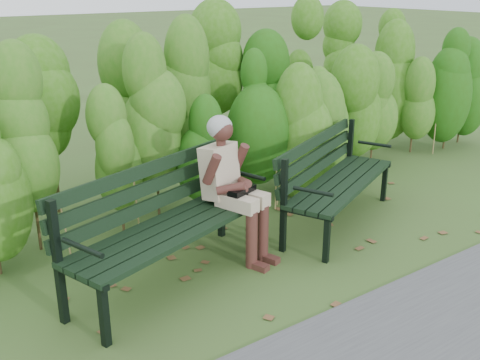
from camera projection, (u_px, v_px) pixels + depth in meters
ground at (261, 265)px, 5.30m from camera, size 80.00×80.00×0.00m
hedge_band at (163, 100)px, 6.31m from camera, size 11.04×1.67×2.42m
leaf_litter at (267, 268)px, 5.24m from camera, size 6.02×2.26×0.01m
bench_left at (162, 215)px, 4.88m from camera, size 2.17×1.27×1.03m
bench_right at (332, 174)px, 6.06m from camera, size 2.00×1.35×0.96m
seated_woman at (231, 178)px, 5.24m from camera, size 0.57×0.81×1.37m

